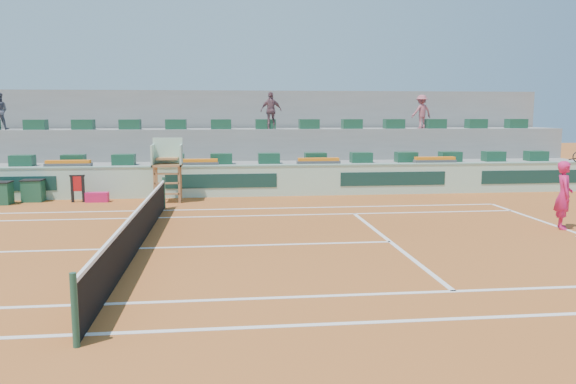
# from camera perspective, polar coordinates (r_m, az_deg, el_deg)

# --- Properties ---
(ground) EXTENTS (90.00, 90.00, 0.00)m
(ground) POSITION_cam_1_polar(r_m,az_deg,el_deg) (14.44, -14.91, -5.57)
(ground) COLOR #9C4D1E
(ground) RESTS_ON ground
(seating_tier_lower) EXTENTS (36.00, 4.00, 1.20)m
(seating_tier_lower) POSITION_cam_1_polar(r_m,az_deg,el_deg) (24.83, -11.36, 1.58)
(seating_tier_lower) COLOR gray
(seating_tier_lower) RESTS_ON ground
(seating_tier_upper) EXTENTS (36.00, 2.40, 2.60)m
(seating_tier_upper) POSITION_cam_1_polar(r_m,az_deg,el_deg) (26.35, -11.11, 3.48)
(seating_tier_upper) COLOR gray
(seating_tier_upper) RESTS_ON ground
(stadium_back_wall) EXTENTS (36.00, 0.40, 4.40)m
(stadium_back_wall) POSITION_cam_1_polar(r_m,az_deg,el_deg) (27.89, -10.89, 5.58)
(stadium_back_wall) COLOR gray
(stadium_back_wall) RESTS_ON ground
(player_bag) EXTENTS (0.82, 0.37, 0.37)m
(player_bag) POSITION_cam_1_polar(r_m,az_deg,el_deg) (22.30, -18.82, -0.50)
(player_bag) COLOR #D31B5D
(player_bag) RESTS_ON ground
(spectator_mid) EXTENTS (1.03, 0.59, 1.66)m
(spectator_mid) POSITION_cam_1_polar(r_m,az_deg,el_deg) (25.42, -1.73, 8.27)
(spectator_mid) COLOR #744D58
(spectator_mid) RESTS_ON seating_tier_upper
(spectator_right) EXTENTS (1.13, 0.84, 1.56)m
(spectator_right) POSITION_cam_1_polar(r_m,az_deg,el_deg) (27.19, 13.41, 7.94)
(spectator_right) COLOR #A6535F
(spectator_right) RESTS_ON seating_tier_upper
(court_lines) EXTENTS (23.89, 11.09, 0.01)m
(court_lines) POSITION_cam_1_polar(r_m,az_deg,el_deg) (14.44, -14.91, -5.55)
(court_lines) COLOR white
(court_lines) RESTS_ON ground
(tennis_net) EXTENTS (0.10, 11.97, 1.10)m
(tennis_net) POSITION_cam_1_polar(r_m,az_deg,el_deg) (14.32, -14.98, -3.52)
(tennis_net) COLOR black
(tennis_net) RESTS_ON ground
(advertising_hoarding) EXTENTS (36.00, 0.34, 1.26)m
(advertising_hoarding) POSITION_cam_1_polar(r_m,az_deg,el_deg) (22.64, -11.78, 1.04)
(advertising_hoarding) COLOR #ACD8BE
(advertising_hoarding) RESTS_ON ground
(umpire_chair) EXTENTS (1.10, 0.90, 2.40)m
(umpire_chair) POSITION_cam_1_polar(r_m,az_deg,el_deg) (21.56, -12.15, 3.11)
(umpire_chair) COLOR #946338
(umpire_chair) RESTS_ON ground
(seat_row_lower) EXTENTS (32.90, 0.60, 0.44)m
(seat_row_lower) POSITION_cam_1_polar(r_m,az_deg,el_deg) (23.85, -11.60, 3.29)
(seat_row_lower) COLOR #17472E
(seat_row_lower) RESTS_ON seating_tier_lower
(seat_row_upper) EXTENTS (32.90, 0.60, 0.44)m
(seat_row_upper) POSITION_cam_1_polar(r_m,az_deg,el_deg) (25.68, -11.31, 6.76)
(seat_row_upper) COLOR #17472E
(seat_row_upper) RESTS_ON seating_tier_upper
(flower_planters) EXTENTS (26.80, 0.36, 0.28)m
(flower_planters) POSITION_cam_1_polar(r_m,az_deg,el_deg) (23.26, -15.46, 2.84)
(flower_planters) COLOR #4F4F4F
(flower_planters) RESTS_ON seating_tier_lower
(drink_cooler_a) EXTENTS (0.77, 0.67, 0.84)m
(drink_cooler_a) POSITION_cam_1_polar(r_m,az_deg,el_deg) (23.28, -24.45, 0.15)
(drink_cooler_a) COLOR #194B34
(drink_cooler_a) RESTS_ON ground
(drink_cooler_b) EXTENTS (0.79, 0.68, 0.84)m
(drink_cooler_b) POSITION_cam_1_polar(r_m,az_deg,el_deg) (23.08, -27.20, -0.08)
(drink_cooler_b) COLOR #194B34
(drink_cooler_b) RESTS_ON ground
(towel_rack) EXTENTS (0.56, 0.09, 1.03)m
(towel_rack) POSITION_cam_1_polar(r_m,az_deg,el_deg) (22.42, -20.60, 0.55)
(towel_rack) COLOR black
(towel_rack) RESTS_ON ground
(tennis_player) EXTENTS (0.71, 0.98, 2.28)m
(tennis_player) POSITION_cam_1_polar(r_m,az_deg,el_deg) (17.99, 26.22, -0.27)
(tennis_player) COLOR #D31B5D
(tennis_player) RESTS_ON ground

